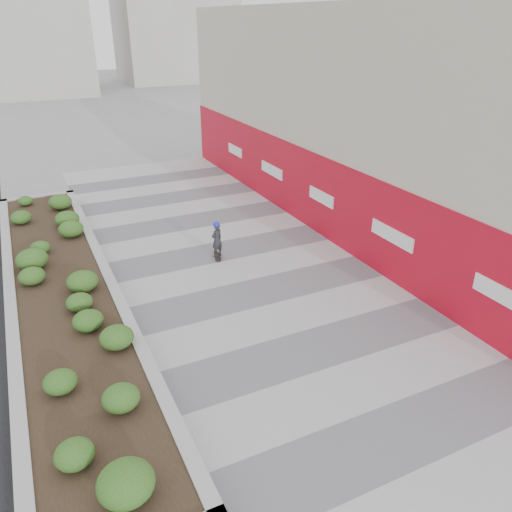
# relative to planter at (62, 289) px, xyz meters

# --- Properties ---
(ground) EXTENTS (160.00, 160.00, 0.00)m
(ground) POSITION_rel_planter_xyz_m (5.50, -7.00, -0.42)
(ground) COLOR gray
(ground) RESTS_ON ground
(walkway) EXTENTS (8.00, 36.00, 0.01)m
(walkway) POSITION_rel_planter_xyz_m (5.50, -4.00, -0.41)
(walkway) COLOR #A8A8AD
(walkway) RESTS_ON ground
(building) EXTENTS (6.04, 24.08, 8.00)m
(building) POSITION_rel_planter_xyz_m (12.48, 1.98, 3.56)
(building) COLOR beige
(building) RESTS_ON ground
(planter) EXTENTS (3.00, 18.00, 0.90)m
(planter) POSITION_rel_planter_xyz_m (0.00, 0.00, 0.00)
(planter) COLOR #9E9EA0
(planter) RESTS_ON ground
(manhole_cover) EXTENTS (0.44, 0.44, 0.01)m
(manhole_cover) POSITION_rel_planter_xyz_m (6.00, -4.00, -0.42)
(manhole_cover) COLOR #595654
(manhole_cover) RESTS_ON ground
(skateboarder) EXTENTS (0.51, 0.75, 1.36)m
(skateboarder) POSITION_rel_planter_xyz_m (5.15, 0.75, 0.27)
(skateboarder) COLOR beige
(skateboarder) RESTS_ON ground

